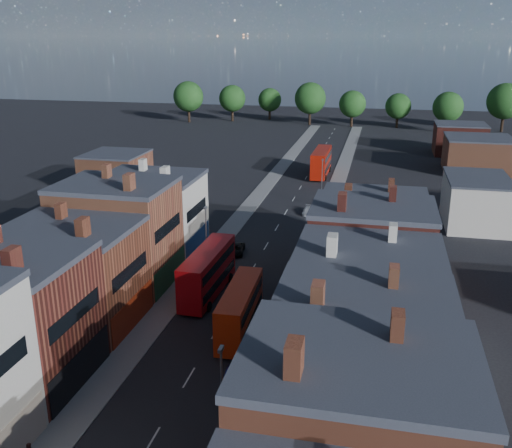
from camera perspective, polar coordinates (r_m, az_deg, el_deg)
The scene contains 14 objects.
ground at distance 43.38m, azimuth -10.38°, elevation -20.57°, with size 400.00×400.00×0.00m, color black.
pavement_west at distance 87.66m, azimuth -1.84°, elevation 0.37°, with size 3.00×200.00×0.12m, color gray.
pavement_east at distance 85.51m, azimuth 6.63°, elevation -0.21°, with size 3.00×200.00×0.12m, color gray.
terrace_east at distance 37.28m, azimuth 10.22°, elevation -16.42°, with size 12.00×80.00×11.91m, color maroon.
lamp_post_1 at distance 39.09m, azimuth -3.43°, elevation -16.54°, with size 0.25×0.70×8.12m.
lamp_post_2 at distance 67.62m, azimuth -4.99°, elevation -1.05°, with size 0.25×0.70×8.12m.
lamp_post_3 at distance 93.92m, azimuth 6.61°, elevation 4.42°, with size 0.25×0.70×8.12m.
bus_0 at distance 62.14m, azimuth -4.85°, elevation -4.74°, with size 3.28×11.95×5.13m.
bus_1 at distance 54.40m, azimuth -1.62°, elevation -8.50°, with size 2.96×10.78×4.63m.
bus_2 at distance 116.35m, azimuth 6.53°, elevation 6.19°, with size 3.24×12.35×5.32m.
car_1 at distance 48.15m, azimuth -2.29°, elevation -15.01°, with size 1.24×3.56×1.17m, color #121752.
car_2 at distance 74.40m, azimuth -2.03°, elevation -2.52°, with size 2.00×4.34×1.21m, color black.
car_3 at distance 91.22m, azimuth 5.22°, elevation 1.34°, with size 1.51×3.72×1.08m, color silver.
ped_3 at distance 63.88m, azimuth 3.31°, elevation -5.87°, with size 0.91×0.42×1.56m, color #555049.
Camera 1 is at (14.34, -30.77, 27.00)m, focal length 40.00 mm.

